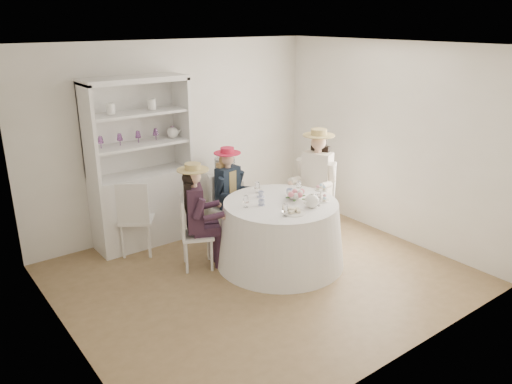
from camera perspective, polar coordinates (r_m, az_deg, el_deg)
ground at (r=6.17m, az=0.57°, el=-9.49°), size 4.50×4.50×0.00m
ceiling at (r=5.42m, az=0.67°, el=16.42°), size 4.50×4.50×0.00m
wall_back at (r=7.28m, az=-9.11°, el=6.18°), size 4.50×0.00×4.50m
wall_front at (r=4.33m, az=17.03°, el=-3.57°), size 4.50×0.00×4.50m
wall_left at (r=4.70m, az=-21.69°, el=-2.34°), size 0.00×4.50×4.50m
wall_right at (r=7.20m, az=15.00°, el=5.62°), size 0.00×4.50×4.50m
tea_table at (r=6.32m, az=2.79°, el=-4.68°), size 1.62×1.62×0.82m
hutch at (r=6.94m, az=-12.93°, el=0.61°), size 1.37×0.58×2.27m
side_table at (r=7.57m, az=-3.50°, el=-0.95°), size 0.60×0.60×0.72m
hatbox at (r=7.41m, az=-3.58°, el=2.75°), size 0.38×0.38×0.30m
guest_left at (r=6.11m, az=-6.81°, el=-2.06°), size 0.57×0.52×1.35m
guest_mid at (r=6.93m, az=-3.11°, el=0.50°), size 0.49×0.52×1.31m
guest_right at (r=7.03m, az=6.90°, el=1.75°), size 0.65×0.59×1.54m
spare_chair at (r=6.63m, az=-13.61°, el=-2.67°), size 0.59×0.59×1.03m
teacup_a at (r=6.05m, az=0.62°, el=-1.25°), size 0.10×0.10×0.06m
teacup_b at (r=6.32m, az=0.55°, el=-0.30°), size 0.08×0.08×0.07m
teacup_c at (r=6.42m, az=3.86°, el=-0.02°), size 0.11×0.11×0.07m
flower_bowl at (r=6.28m, az=4.37°, el=-0.57°), size 0.23×0.23×0.05m
flower_arrangement at (r=6.18m, az=4.66°, el=-0.28°), size 0.19×0.19×0.07m
table_teapot at (r=6.01m, az=6.41°, el=-1.03°), size 0.24×0.17×0.18m
sandwich_plate at (r=5.83m, az=4.34°, el=-2.26°), size 0.28×0.28×0.06m
cupcake_stand at (r=6.24m, az=7.40°, el=-0.34°), size 0.21×0.21×0.20m
stemware_set at (r=6.14m, az=2.86°, el=-0.52°), size 0.95×0.92×0.15m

